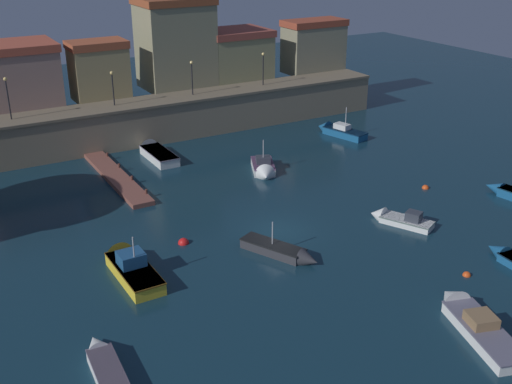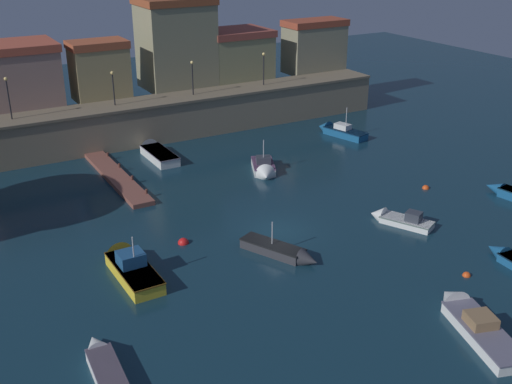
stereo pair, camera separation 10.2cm
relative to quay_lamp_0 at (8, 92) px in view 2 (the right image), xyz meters
The scene contains 19 objects.
ground_plane 27.27m from the quay_lamp_0, 60.98° to the right, with size 127.29×127.29×0.00m, color #112D3D.
quay_wall 13.59m from the quay_lamp_0, ahead, with size 49.66×4.26×3.90m.
old_town_backdrop 15.51m from the quay_lamp_0, 16.85° to the left, with size 46.55×6.18×9.05m.
pier_dock 12.14m from the quay_lamp_0, 53.54° to the right, with size 1.74×12.90×0.70m.
quay_lamp_0 is the anchor object (origin of this frame).
quay_lamp_1 9.16m from the quay_lamp_0, ahead, with size 0.32×0.32×3.18m.
quay_lamp_2 17.12m from the quay_lamp_0, ahead, with size 0.32×0.32×3.32m.
quay_lamp_3 25.19m from the quay_lamp_0, ahead, with size 0.32×0.32×3.38m.
moored_boat_0 22.71m from the quay_lamp_0, 37.37° to the right, with size 3.35×4.66×3.30m.
moored_boat_1 41.16m from the quay_lamp_0, 67.28° to the right, with size 3.74×7.14×1.70m.
moored_boat_2 33.05m from the quay_lamp_0, 93.56° to the right, with size 1.63×7.45×1.16m.
moored_boat_3 30.85m from the quay_lamp_0, 15.15° to the right, with size 2.94×5.86×3.36m.
moored_boat_4 29.24m from the quay_lamp_0, 66.94° to the right, with size 3.47×5.46×2.47m.
moored_boat_5 33.93m from the quay_lamp_0, 51.64° to the right, with size 3.25×4.66×1.56m.
moored_boat_7 24.08m from the quay_lamp_0, 84.88° to the right, with size 1.97×6.60×3.36m.
moored_boat_8 13.38m from the quay_lamp_0, 23.29° to the right, with size 1.90×6.40×1.73m.
mooring_buoy_0 39.50m from the quay_lamp_0, 60.06° to the right, with size 0.50×0.50×0.50m, color #EA4C19.
mooring_buoy_1 23.35m from the quay_lamp_0, 73.37° to the right, with size 0.72×0.72×0.72m, color red.
mooring_buoy_2 35.70m from the quay_lamp_0, 39.91° to the right, with size 0.56×0.56×0.56m, color #EA4C19.
Camera 2 is at (-20.44, -32.48, 19.31)m, focal length 43.92 mm.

